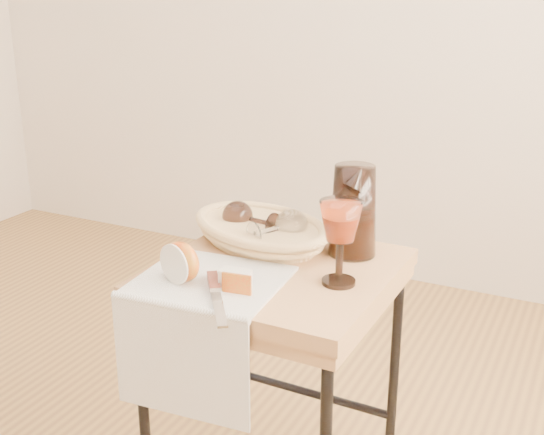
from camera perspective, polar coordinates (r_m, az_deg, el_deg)
The scene contains 10 objects.
side_table at distance 1.69m, azimuth 0.31°, elevation -13.90°, with size 0.50×0.50×0.63m, color brown, non-canonical shape.
tea_towel at distance 1.47m, azimuth -5.07°, elevation -5.15°, with size 0.30×0.27×0.01m, color white.
bread_basket at distance 1.66m, azimuth -0.93°, elevation -1.22°, with size 0.34×0.23×0.05m, color #AD8341, non-canonical shape.
goblet_lying_a at distance 1.68m, azimuth -1.61°, elevation -0.17°, with size 0.12×0.08×0.08m, color #422B24, non-canonical shape.
goblet_lying_b at distance 1.62m, azimuth 0.31°, elevation -0.92°, with size 0.13×0.08×0.08m, color white, non-canonical shape.
pitcher at distance 1.58m, azimuth 6.65°, elevation 0.56°, with size 0.15×0.23×0.25m, color black, non-canonical shape.
wine_goblet at distance 1.43m, azimuth 5.55°, elevation -2.05°, with size 0.09×0.09×0.18m, color white, non-canonical shape.
apple_half at distance 1.45m, azimuth -7.32°, elevation -3.56°, with size 0.09×0.05×0.09m, color #B81500.
apple_wedge at distance 1.41m, azimuth -2.99°, elevation -5.06°, with size 0.06×0.03×0.04m, color silver.
table_knife at distance 1.38m, azimuth -4.54°, elevation -6.34°, with size 0.23×0.02×0.02m, color silver, non-canonical shape.
Camera 1 is at (1.06, -0.94, 1.23)m, focal length 46.25 mm.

